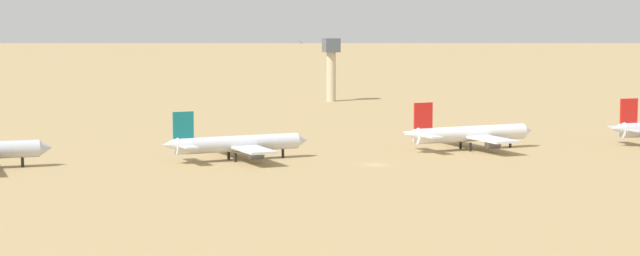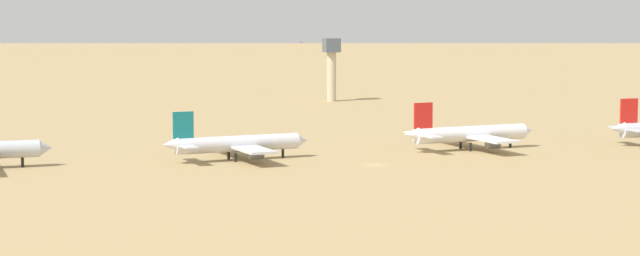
% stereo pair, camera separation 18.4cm
% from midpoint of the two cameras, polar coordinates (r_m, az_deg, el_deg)
% --- Properties ---
extents(ground, '(4000.00, 4000.00, 0.00)m').
position_cam_midpoint_polar(ground, '(241.21, 2.71, -1.81)').
color(ground, tan).
extents(ridge_center, '(302.51, 302.39, 67.91)m').
position_cam_midpoint_polar(ridge_center, '(1163.10, -4.94, 6.10)').
color(ridge_center, slate).
rests_on(ridge_center, ground).
extents(parked_jet_teal_2, '(32.98, 28.00, 10.90)m').
position_cam_midpoint_polar(parked_jet_teal_2, '(247.66, -4.16, -0.78)').
color(parked_jet_teal_2, silver).
rests_on(parked_jet_teal_2, ground).
extents(parked_jet_red_3, '(34.10, 28.95, 11.27)m').
position_cam_midpoint_polar(parked_jet_red_3, '(267.04, 7.32, -0.29)').
color(parked_jet_red_3, white).
rests_on(parked_jet_red_3, ground).
extents(control_tower, '(5.20, 5.20, 21.64)m').
position_cam_midpoint_polar(control_tower, '(398.06, 0.54, 3.19)').
color(control_tower, '#C6B793').
rests_on(control_tower, ground).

